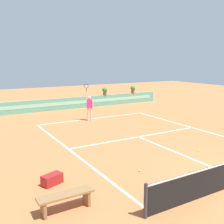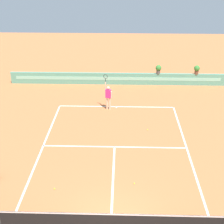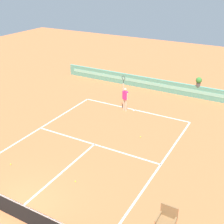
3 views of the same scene
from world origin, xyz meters
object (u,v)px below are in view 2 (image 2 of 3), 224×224
Objects in this scene: potted_plant_far_right at (197,69)px; tennis_ball_by_sideline at (148,130)px; tennis_ball_near_baseline at (134,183)px; tennis_player at (108,96)px; tennis_ball_mid_court at (54,189)px; potted_plant_right at (158,69)px.

tennis_ball_by_sideline is at bearing -119.50° from potted_plant_far_right.
potted_plant_far_right is at bearing 67.66° from tennis_ball_near_baseline.
tennis_player is 3.57× the size of potted_plant_far_right.
tennis_player is 38.01× the size of tennis_ball_by_sideline.
tennis_ball_near_baseline and tennis_ball_by_sideline have the same top height.
tennis_ball_by_sideline is 9.22m from potted_plant_far_right.
tennis_player is 38.01× the size of tennis_ball_mid_court.
tennis_ball_near_baseline is 0.09× the size of potted_plant_far_right.
tennis_ball_mid_court is at bearing -123.75° from potted_plant_far_right.
potted_plant_right is (1.35, 7.93, 1.38)m from tennis_ball_by_sideline.
potted_plant_right is (2.34, 13.33, 1.38)m from tennis_ball_near_baseline.
tennis_player is at bearing -128.54° from potted_plant_right.
tennis_ball_near_baseline is 0.09× the size of potted_plant_right.
tennis_player is 9.21m from tennis_ball_mid_court.
tennis_player reaches higher than potted_plant_far_right.
tennis_ball_mid_court is 0.09× the size of potted_plant_right.
tennis_ball_near_baseline is at bearing -79.18° from tennis_player.
tennis_ball_mid_court is (-2.16, -8.89, -1.02)m from tennis_player.
tennis_ball_by_sideline is at bearing 79.60° from tennis_ball_near_baseline.
tennis_ball_by_sideline is 8.16m from potted_plant_right.
tennis_player is 8.64m from potted_plant_far_right.
potted_plant_far_right and potted_plant_right have the same top height.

